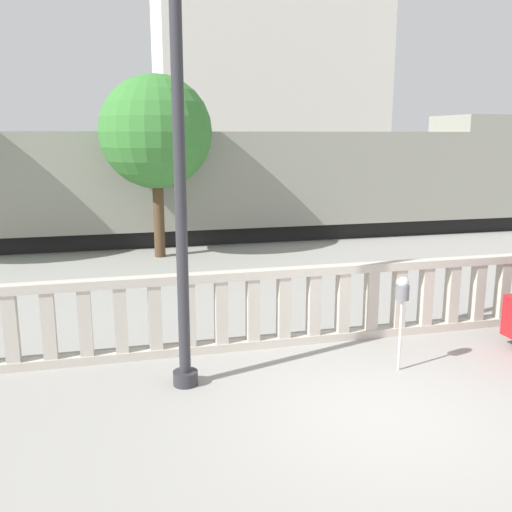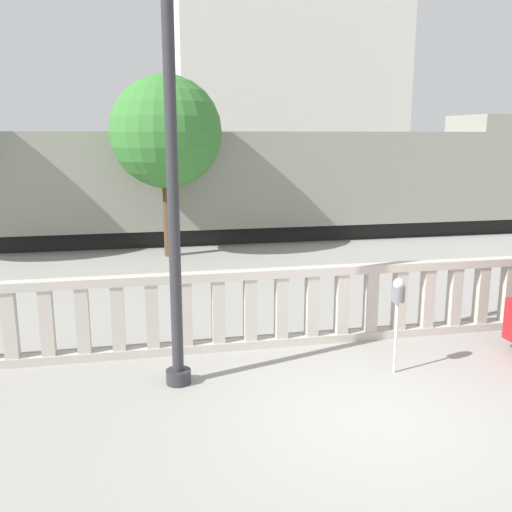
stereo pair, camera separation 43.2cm
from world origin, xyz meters
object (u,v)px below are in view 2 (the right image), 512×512
object	(u,v)px
parking_meter	(398,296)
tree_right	(166,133)
lamppost	(170,98)
train_near	(291,182)

from	to	relation	value
parking_meter	tree_right	xyz separation A→B (m)	(-2.76, 9.19, 2.36)
lamppost	tree_right	bearing A→B (deg)	87.18
lamppost	parking_meter	xyz separation A→B (m)	(3.19, -0.29, -2.76)
tree_right	lamppost	bearing A→B (deg)	-92.82
lamppost	parking_meter	size ratio (longest dim) A/B	4.86
parking_meter	tree_right	distance (m)	9.88
train_near	tree_right	size ratio (longest dim) A/B	3.72
lamppost	train_near	bearing A→B (deg)	67.26
parking_meter	tree_right	world-z (taller)	tree_right
lamppost	tree_right	xyz separation A→B (m)	(0.44, 8.90, -0.40)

